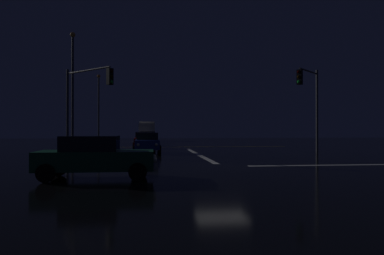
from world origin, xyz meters
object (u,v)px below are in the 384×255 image
(box_truck, at_px, (147,130))
(streetlamp_left_near, at_px, (73,83))
(sedan_gray, at_px, (146,138))
(streetlamp_left_far, at_px, (99,104))
(sedan_green_crossing, at_px, (95,157))
(sedan_black, at_px, (149,137))
(traffic_signal_ne, at_px, (310,95))
(sedan_blue, at_px, (148,142))
(sedan_red, at_px, (144,140))
(traffic_signal_nw, at_px, (85,94))
(sedan_white, at_px, (146,137))

(box_truck, bearing_deg, streetlamp_left_near, -102.19)
(sedan_gray, distance_m, streetlamp_left_far, 9.84)
(streetlamp_left_near, bearing_deg, sedan_green_crossing, -76.16)
(sedan_gray, bearing_deg, sedan_black, 87.46)
(sedan_black, xyz_separation_m, traffic_signal_ne, (11.91, -21.69, 3.56))
(sedan_gray, height_order, streetlamp_left_far, streetlamp_left_far)
(sedan_black, height_order, box_truck, box_truck)
(sedan_blue, bearing_deg, traffic_signal_ne, -13.17)
(sedan_blue, distance_m, sedan_black, 18.89)
(sedan_black, bearing_deg, sedan_red, -91.85)
(traffic_signal_nw, relative_size, traffic_signal_ne, 0.95)
(sedan_white, xyz_separation_m, traffic_signal_nw, (-3.88, -27.54, 3.44))
(sedan_white, bearing_deg, sedan_red, -90.11)
(sedan_red, bearing_deg, sedan_gray, 88.79)
(traffic_signal_nw, bearing_deg, sedan_blue, 37.45)
(streetlamp_left_near, bearing_deg, traffic_signal_nw, -72.14)
(box_truck, xyz_separation_m, traffic_signal_ne, (12.24, -34.24, 2.65))
(sedan_black, distance_m, traffic_signal_ne, 25.00)
(streetlamp_left_near, bearing_deg, sedan_blue, -28.31)
(sedan_red, xyz_separation_m, traffic_signal_ne, (12.31, -9.45, 3.56))
(traffic_signal_nw, bearing_deg, box_truck, 83.56)
(box_truck, bearing_deg, sedan_red, -90.15)
(traffic_signal_nw, bearing_deg, sedan_red, 68.70)
(sedan_red, relative_size, streetlamp_left_far, 0.49)
(streetlamp_left_far, xyz_separation_m, streetlamp_left_near, (0.00, -16.00, 0.63))
(box_truck, bearing_deg, sedan_green_crossing, -91.90)
(box_truck, height_order, traffic_signal_nw, traffic_signal_nw)
(sedan_gray, bearing_deg, sedan_red, -91.21)
(sedan_blue, bearing_deg, traffic_signal_nw, -142.55)
(sedan_black, distance_m, sedan_white, 5.44)
(streetlamp_left_near, bearing_deg, sedan_gray, 57.57)
(sedan_black, relative_size, streetlamp_left_far, 0.49)
(streetlamp_left_near, bearing_deg, sedan_black, 67.58)
(sedan_green_crossing, bearing_deg, sedan_blue, 83.00)
(sedan_gray, height_order, traffic_signal_nw, traffic_signal_nw)
(sedan_black, relative_size, traffic_signal_nw, 0.71)
(sedan_red, xyz_separation_m, box_truck, (0.07, 24.79, 0.91))
(sedan_blue, bearing_deg, box_truck, 90.53)
(traffic_signal_ne, relative_size, streetlamp_left_far, 0.72)
(sedan_green_crossing, bearing_deg, sedan_white, 87.80)
(sedan_white, bearing_deg, streetlamp_left_near, -106.07)
(sedan_red, relative_size, traffic_signal_nw, 0.71)
(sedan_black, bearing_deg, box_truck, 91.50)
(sedan_green_crossing, xyz_separation_m, traffic_signal_nw, (-2.38, 11.69, 3.44))
(sedan_black, distance_m, sedan_green_crossing, 33.86)
(sedan_blue, relative_size, traffic_signal_nw, 0.71)
(traffic_signal_ne, relative_size, streetlamp_left_near, 0.63)
(traffic_signal_ne, distance_m, streetlamp_left_near, 19.37)
(sedan_white, height_order, traffic_signal_ne, traffic_signal_ne)
(sedan_blue, bearing_deg, sedan_red, 93.07)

